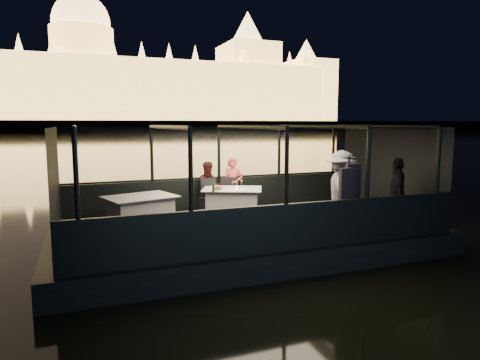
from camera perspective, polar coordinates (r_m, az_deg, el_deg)
name	(u,v)px	position (r m, az deg, el deg)	size (l,w,h in m)	color
river_water	(96,138)	(89.07, -18.60, 5.28)	(500.00, 500.00, 0.00)	black
boat_hull	(246,248)	(10.06, 0.82, -9.07)	(8.60, 4.40, 1.00)	black
boat_deck	(246,228)	(9.93, 0.83, -6.42)	(8.00, 4.00, 0.04)	black
gunwale_port	(219,195)	(11.68, -2.79, -1.96)	(8.00, 0.08, 0.90)	black
gunwale_starboard	(286,228)	(8.05, 6.12, -6.34)	(8.00, 0.08, 0.90)	black
cabin_glass_port	(219,153)	(11.55, -2.83, 3.68)	(8.00, 0.02, 1.40)	#99B2B2
cabin_glass_starboard	(287,166)	(7.85, 6.24, 1.84)	(8.00, 0.02, 1.40)	#99B2B2
cabin_roof_glass	(246,127)	(9.64, 0.85, 7.10)	(8.00, 4.00, 0.02)	#99B2B2
end_wall_fore	(55,187)	(9.05, -23.42, -0.86)	(0.02, 4.00, 2.30)	black
end_wall_aft	(389,171)	(11.78, 19.24, 1.15)	(0.02, 4.00, 2.30)	black
canopy_ribs	(246,178)	(9.71, 0.84, 0.30)	(8.00, 4.00, 2.30)	black
embankment	(85,128)	(218.99, -20.02, 6.57)	(400.00, 140.00, 6.00)	#423D33
parliament_building	(83,57)	(185.84, -20.24, 15.14)	(220.00, 32.00, 60.00)	#F2D18C
dining_table_central	(232,203)	(10.75, -1.03, -3.13)	(1.45, 1.05, 0.77)	silver
dining_table_aft	(141,214)	(9.79, -13.11, -4.39)	(1.47, 1.07, 0.78)	white
chair_port_left	(210,199)	(11.02, -3.96, -2.54)	(0.45, 0.45, 0.96)	black
chair_port_right	(232,197)	(11.24, -1.13, -2.33)	(0.44, 0.44, 0.95)	black
coat_stand	(348,196)	(8.99, 14.19, -2.13)	(0.48, 0.39, 1.73)	black
person_woman_coral	(233,185)	(11.45, -0.95, -0.62)	(0.53, 0.35, 1.48)	#DA4F4F
person_man_maroon	(209,186)	(11.25, -4.12, -0.79)	(0.67, 0.52, 1.39)	#401311
passenger_stripe	(341,193)	(9.70, 13.32, -1.71)	(1.16, 0.66, 1.80)	white
passenger_dark	(397,191)	(10.44, 20.19, -1.33)	(0.95, 0.40, 1.61)	black
wine_bottle	(213,186)	(10.16, -3.58, -0.74)	(0.06, 0.06, 0.27)	#143714
bread_basket	(218,188)	(10.42, -2.90, -1.14)	(0.19, 0.19, 0.08)	brown
amber_candle	(237,188)	(10.47, -0.44, -1.08)	(0.05, 0.05, 0.07)	orange
plate_near	(248,190)	(10.39, 1.11, -1.33)	(0.23, 0.23, 0.01)	white
plate_far	(218,190)	(10.45, -2.94, -1.29)	(0.26, 0.26, 0.02)	silver
wine_glass_white	(216,187)	(10.23, -3.23, -0.99)	(0.06, 0.06, 0.17)	silver
wine_glass_red	(242,185)	(10.69, 0.20, -0.61)	(0.07, 0.07, 0.21)	white
wine_glass_empty	(237,187)	(10.33, -0.45, -0.89)	(0.07, 0.07, 0.20)	white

